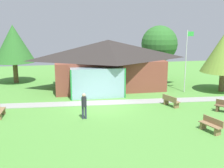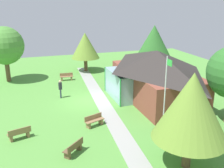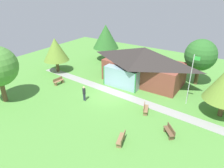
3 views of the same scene
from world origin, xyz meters
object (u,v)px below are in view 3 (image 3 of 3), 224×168
bench_mid_right (145,109)px  tree_west_hedge (56,50)px  visitor_strolling_lawn (84,92)px  tree_behind_pavilion_left (106,37)px  bench_front_right (121,139)px  pavilion (143,64)px  flagpole (191,78)px  bench_lawn_far_right (169,131)px  bench_mid_left (59,81)px  tree_behind_pavilion_right (201,55)px

bench_mid_right → tree_west_hedge: bearing=-121.1°
visitor_strolling_lawn → tree_behind_pavilion_left: size_ratio=0.29×
bench_front_right → bench_mid_right: same height
pavilion → bench_front_right: pavilion is taller
flagpole → tree_west_hedge: bearing=-176.8°
bench_lawn_far_right → pavilion: bearing=-4.5°
visitor_strolling_lawn → bench_front_right: bearing=-23.9°
pavilion → tree_behind_pavilion_left: tree_behind_pavilion_left is taller
flagpole → bench_mid_left: 16.04m
flagpole → tree_behind_pavilion_left: tree_behind_pavilion_left is taller
bench_front_right → visitor_strolling_lawn: size_ratio=0.90×
bench_front_right → bench_mid_left: (-12.59, 5.13, 0.00)m
visitor_strolling_lawn → tree_behind_pavilion_left: bearing=118.8°
bench_lawn_far_right → visitor_strolling_lawn: size_ratio=0.81×
pavilion → tree_behind_pavilion_left: 10.13m
bench_mid_left → tree_west_hedge: size_ratio=0.31×
tree_behind_pavilion_left → tree_west_hedge: tree_behind_pavilion_left is taller
bench_front_right → tree_behind_pavilion_right: size_ratio=0.27×
flagpole → bench_front_right: size_ratio=3.56×
bench_lawn_far_right → bench_mid_right: bearing=14.1°
bench_lawn_far_right → tree_behind_pavilion_right: bearing=-39.4°
bench_mid_right → tree_behind_pavilion_left: (-12.57, 11.11, 3.64)m
pavilion → flagpole: 7.17m
pavilion → tree_behind_pavilion_left: bearing=153.4°
bench_front_right → bench_mid_left: 13.59m
bench_mid_right → visitor_strolling_lawn: 6.89m
flagpole → bench_lawn_far_right: 6.70m
tree_behind_pavilion_left → tree_behind_pavilion_right: bearing=-5.1°
tree_behind_pavilion_right → pavilion: bearing=-153.3°
bench_mid_right → bench_mid_left: size_ratio=1.02×
bench_lawn_far_right → bench_mid_left: bearing=39.9°
bench_front_right → bench_lawn_far_right: bearing=-59.9°
bench_front_right → bench_lawn_far_right: 4.27m
flagpole → tree_west_hedge: (-18.65, -1.05, 0.27)m
pavilion → flagpole: (6.64, -2.63, 0.67)m
visitor_strolling_lawn → tree_west_hedge: 10.28m
pavilion → bench_front_right: bearing=-71.6°
tree_behind_pavilion_left → tree_behind_pavilion_right: (15.15, -1.36, -0.14)m
tree_west_hedge → tree_behind_pavilion_left: bearing=69.3°
flagpole → visitor_strolling_lawn: (-9.70, -5.55, -2.05)m
bench_mid_right → tree_behind_pavilion_left: tree_behind_pavilion_left is taller
visitor_strolling_lawn → tree_west_hedge: tree_west_hedge is taller
bench_lawn_far_right → tree_behind_pavilion_left: (-15.82, 13.24, 3.64)m
flagpole → tree_behind_pavilion_right: (-0.43, 5.74, 0.83)m
bench_mid_right → bench_front_right: bearing=-16.9°
pavilion → bench_lawn_far_right: pavilion is taller
tree_behind_pavilion_right → tree_behind_pavilion_left: bearing=174.9°
pavilion → tree_behind_pavilion_right: (6.21, 3.12, 1.49)m
bench_front_right → tree_behind_pavilion_right: tree_behind_pavilion_right is taller
pavilion → flagpole: bearing=-21.6°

